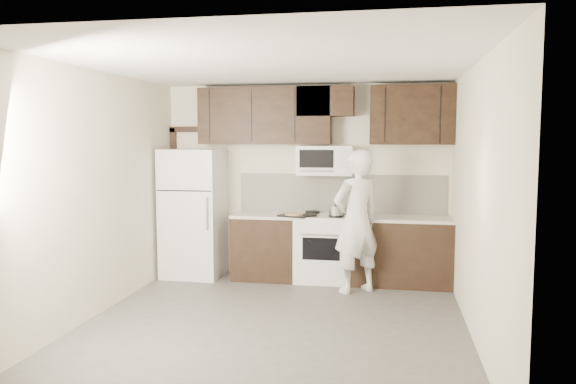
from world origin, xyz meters
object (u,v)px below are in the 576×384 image
(microwave, at_px, (325,160))
(person, at_px, (356,221))
(stove, at_px, (324,248))
(refrigerator, at_px, (194,213))

(microwave, distance_m, person, 1.07)
(stove, distance_m, microwave, 1.20)
(stove, xyz_separation_m, microwave, (-0.00, 0.12, 1.19))
(person, bearing_deg, microwave, -90.58)
(stove, xyz_separation_m, refrigerator, (-1.85, -0.05, 0.44))
(stove, relative_size, microwave, 1.24)
(stove, distance_m, refrigerator, 1.90)
(microwave, bearing_deg, person, -52.41)
(refrigerator, height_order, person, person)
(refrigerator, distance_m, person, 2.36)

